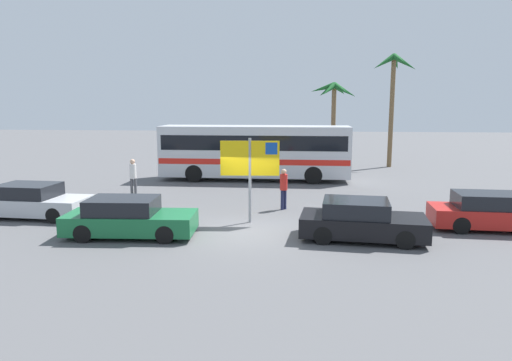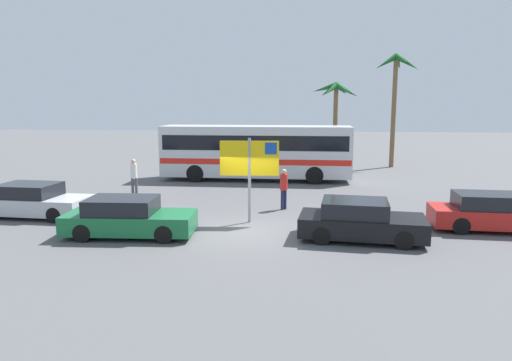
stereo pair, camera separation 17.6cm
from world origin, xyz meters
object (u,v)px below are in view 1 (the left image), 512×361
at_px(ferry_sign, 251,162).
at_px(car_green, 129,218).
at_px(car_red, 495,212).
at_px(car_black, 361,221).
at_px(pedestrian_by_bus, 133,174).
at_px(bus_front_coach, 255,150).
at_px(car_silver, 33,201).
at_px(pedestrian_near_sign, 284,186).

height_order(ferry_sign, car_green, ferry_sign).
relative_size(car_red, car_black, 1.09).
relative_size(car_red, pedestrian_by_bus, 2.54).
distance_m(bus_front_coach, ferry_sign, 9.92).
height_order(car_green, car_silver, same).
xyz_separation_m(bus_front_coach, car_black, (4.69, -11.74, -1.15)).
distance_m(car_black, pedestrian_by_bus, 11.95).
distance_m(car_red, pedestrian_near_sign, 8.04).
bearing_deg(car_black, car_green, -171.60).
bearing_deg(car_green, pedestrian_near_sign, 38.83).
bearing_deg(pedestrian_by_bus, ferry_sign, -134.66).
xyz_separation_m(ferry_sign, car_black, (3.85, -1.87, -1.69)).
bearing_deg(pedestrian_by_bus, car_green, -170.01).
xyz_separation_m(bus_front_coach, pedestrian_by_bus, (-5.41, -5.37, -0.71)).
relative_size(bus_front_coach, pedestrian_by_bus, 6.04).
height_order(car_green, pedestrian_near_sign, pedestrian_near_sign).
distance_m(bus_front_coach, pedestrian_near_sign, 7.87).
bearing_deg(car_red, ferry_sign, -178.71).
height_order(car_red, car_silver, same).
xyz_separation_m(car_red, pedestrian_by_bus, (-15.02, 4.70, 0.44)).
height_order(car_red, pedestrian_by_bus, pedestrian_by_bus).
relative_size(bus_front_coach, car_red, 2.38).
bearing_deg(car_red, pedestrian_by_bus, 165.24).
relative_size(car_red, car_silver, 1.07).
bearing_deg(bus_front_coach, car_black, -68.20).
xyz_separation_m(car_silver, pedestrian_near_sign, (9.85, 2.28, 0.39)).
xyz_separation_m(car_green, pedestrian_by_bus, (-2.32, 6.77, 0.44)).
distance_m(ferry_sign, car_black, 4.60).
bearing_deg(ferry_sign, pedestrian_by_bus, 140.49).
relative_size(ferry_sign, pedestrian_near_sign, 1.84).
bearing_deg(car_red, car_silver, -178.07).
relative_size(car_silver, car_black, 1.01).
xyz_separation_m(car_green, pedestrian_near_sign, (5.07, 4.56, 0.39)).
xyz_separation_m(bus_front_coach, car_silver, (-7.87, -9.86, -1.15)).
bearing_deg(car_red, bus_front_coach, 136.28).
xyz_separation_m(car_black, pedestrian_near_sign, (-2.71, 4.16, 0.39)).
height_order(ferry_sign, pedestrian_by_bus, ferry_sign).
xyz_separation_m(ferry_sign, pedestrian_by_bus, (-6.25, 4.50, -1.25)).
distance_m(ferry_sign, pedestrian_near_sign, 2.87).
relative_size(bus_front_coach, car_silver, 2.55).
height_order(ferry_sign, pedestrian_near_sign, ferry_sign).
bearing_deg(bus_front_coach, car_green, -104.29).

